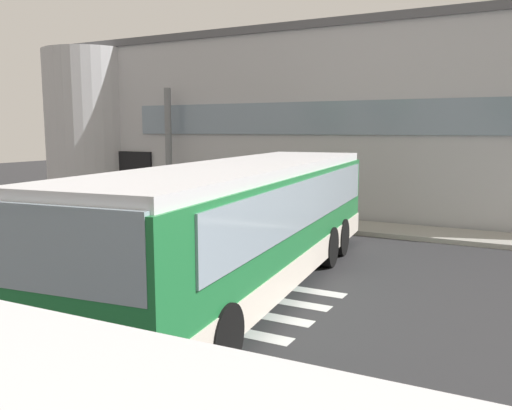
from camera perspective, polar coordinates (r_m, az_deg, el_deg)
ground_plane at (r=15.01m, az=-2.87°, el=-4.98°), size 80.00×90.00×0.02m
bay_paint_stripes at (r=10.56m, az=-5.28°, el=-10.65°), size 4.40×3.96×0.01m
terminal_building at (r=25.55m, az=9.35°, el=8.63°), size 25.70×13.80×7.32m
boarding_curb at (r=19.19m, az=4.49°, el=-1.84°), size 27.90×2.00×0.15m
entry_support_column at (r=22.57m, az=-9.37°, el=6.06°), size 0.28×0.28×4.92m
bus_main_foreground at (r=11.26m, az=-0.95°, el=-2.42°), size 3.80×11.62×2.70m
passenger_near_column at (r=21.66m, az=-8.69°, el=2.02°), size 0.57×0.45×1.68m
passenger_by_doorway at (r=20.73m, az=-7.41°, el=1.67°), size 0.55×0.34×1.68m
passenger_at_curb_edge at (r=20.16m, az=-4.82°, el=1.53°), size 0.45×0.43×1.68m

